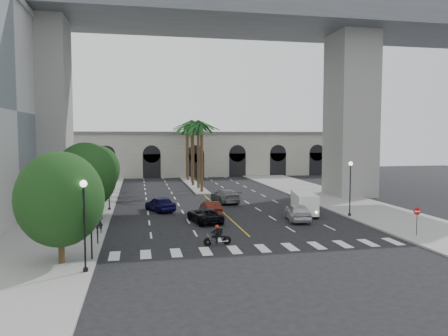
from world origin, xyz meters
The scene contains 30 objects.
ground centered at (0.00, 0.00, 0.00)m, with size 140.00×140.00×0.00m, color black.
sidewalk_left centered at (-15.00, 15.00, 0.07)m, with size 8.00×100.00×0.15m, color gray.
sidewalk_right centered at (15.00, 15.00, 0.07)m, with size 8.00×100.00×0.15m, color gray.
median centered at (0.00, 38.00, 0.10)m, with size 2.00×24.00×0.20m, color gray.
pier_building centered at (0.00, 55.00, 4.27)m, with size 71.00×10.50×8.50m.
bridge centered at (3.42, 22.00, 18.51)m, with size 75.00×13.00×26.00m.
palm_a centered at (0.00, 28.00, 9.10)m, with size 3.20×3.20×10.30m.
palm_b centered at (0.10, 32.00, 9.37)m, with size 3.20×3.20×10.60m.
palm_c centered at (-0.20, 36.00, 8.91)m, with size 3.20×3.20×10.10m.
palm_d centered at (0.15, 40.00, 9.65)m, with size 3.20×3.20×10.90m.
palm_e centered at (-0.10, 44.00, 9.19)m, with size 3.20×3.20×10.40m.
palm_f centered at (0.20, 48.00, 9.46)m, with size 3.20×3.20×10.70m.
street_tree_near centered at (-13.00, -3.00, 4.02)m, with size 5.20×5.20×6.89m.
street_tree_mid centered at (-13.00, 10.00, 4.21)m, with size 5.44×5.44×7.21m.
street_tree_far centered at (-13.00, 22.00, 3.90)m, with size 5.04×5.04×6.68m.
lamp_post_left_near centered at (-11.40, -5.00, 3.22)m, with size 0.40×0.40×5.35m.
lamp_post_left_far centered at (-11.40, 16.00, 3.22)m, with size 0.40×0.40×5.35m.
lamp_post_right centered at (11.40, 8.00, 3.22)m, with size 0.40×0.40×5.35m.
traffic_signal_near centered at (-11.30, -2.50, 2.51)m, with size 0.25×0.18×3.65m.
traffic_signal_far centered at (-11.30, 1.50, 2.51)m, with size 0.25×0.18×3.65m.
motorcycle_rider centered at (-2.88, -0.07, 0.67)m, with size 2.05×0.58×1.48m.
car_a centered at (5.86, 7.33, 0.80)m, with size 1.89×4.71×1.60m, color #B8B7BC.
car_b centered at (-1.50, 11.57, 0.69)m, with size 1.47×4.20×1.38m, color #4D170F.
car_c centered at (-2.59, 8.28, 0.66)m, with size 2.20×4.78×1.33m, color black.
car_d centered at (1.50, 19.18, 0.80)m, with size 2.25×5.54×1.61m, color slate.
car_e centered at (-6.25, 14.90, 0.78)m, with size 1.83×4.55×1.55m, color #110E43.
cargo_van centered at (7.55, 9.90, 1.21)m, with size 2.84×5.36×2.17m.
pedestrian_a centered at (-11.50, 5.06, 1.02)m, with size 0.63×0.42×1.74m, color black.
pedestrian_b centered at (-14.83, 8.58, 0.97)m, with size 0.79×0.62×1.64m, color black.
do_not_enter_sign centered at (12.53, -0.62, 1.67)m, with size 0.55×0.18×2.29m.
Camera 1 is at (-8.38, -30.18, 7.84)m, focal length 35.00 mm.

